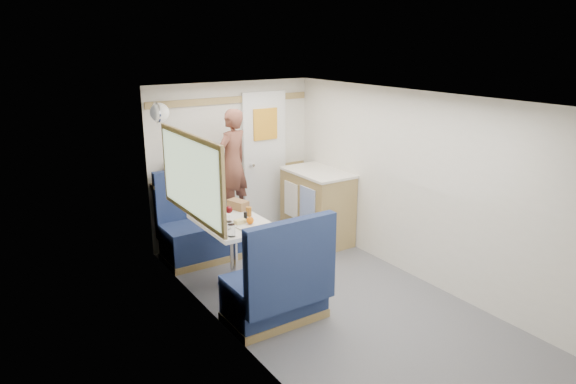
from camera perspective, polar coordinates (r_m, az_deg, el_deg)
floor at (r=5.10m, az=6.10°, el=-12.70°), size 4.50×4.50×0.00m
ceiling at (r=4.48m, az=6.89°, el=10.23°), size 4.50×4.50×0.00m
wall_back at (r=6.52m, az=-6.17°, el=3.32°), size 2.20×0.02×2.00m
wall_left at (r=4.12m, az=-5.50°, el=-4.66°), size 0.02×4.50×2.00m
wall_right at (r=5.43m, az=15.48°, el=0.09°), size 0.02×4.50×2.00m
oak_trim_low at (r=6.53m, az=-6.05°, el=2.01°), size 2.15×0.02×0.08m
oak_trim_high at (r=6.37m, az=-6.31°, el=10.13°), size 2.15×0.02×0.08m
side_window at (r=4.92m, az=-10.82°, el=1.72°), size 0.04×1.30×0.72m
rear_door at (r=6.70m, az=-2.61°, el=3.53°), size 0.62×0.12×1.86m
dinette_table at (r=5.30m, az=-6.11°, el=-4.77°), size 0.62×0.92×0.72m
bench_far at (r=6.13m, az=-9.74°, el=-4.56°), size 0.90×0.59×1.05m
bench_near at (r=4.72m, az=-1.12°, el=-11.03°), size 0.90×0.59×1.05m
ledge at (r=6.17m, az=-10.96°, el=1.20°), size 0.90×0.14×0.04m
dome_light at (r=5.62m, az=-14.09°, el=8.57°), size 0.20×0.20×0.20m
galley_counter at (r=6.50m, az=3.25°, el=-1.54°), size 0.57×0.92×0.92m
person at (r=6.07m, az=-6.21°, el=3.19°), size 0.55×0.46×1.28m
duffel_bag at (r=6.14m, az=-10.84°, el=2.48°), size 0.50×0.26×0.24m
tray at (r=5.00m, az=-3.84°, el=-4.04°), size 0.28×0.35×0.02m
orange_fruit at (r=5.08m, az=-4.23°, el=-3.16°), size 0.07×0.07×0.07m
cheese_block at (r=5.11m, az=-5.35°, el=-3.27°), size 0.12×0.08×0.04m
wine_glass at (r=5.17m, az=-6.60°, el=-2.04°), size 0.08×0.08×0.17m
tumbler_left at (r=4.82m, az=-6.30°, el=-4.27°), size 0.07×0.07×0.12m
tumbler_mid at (r=5.31m, az=-8.49°, el=-2.43°), size 0.06×0.06×0.11m
beer_glass at (r=5.36m, az=-4.39°, el=-2.17°), size 0.06×0.06×0.10m
pepper_grinder at (r=5.19m, az=-4.74°, el=-2.76°), size 0.04×0.04×0.10m
bread_loaf at (r=5.59m, az=-5.58°, el=-1.41°), size 0.18×0.26×0.10m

